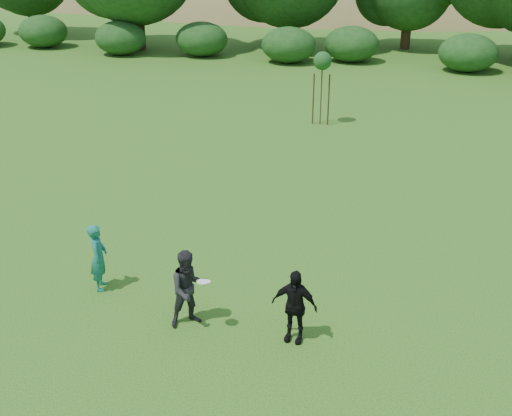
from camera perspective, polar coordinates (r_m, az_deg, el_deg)
The scene contains 7 objects.
ground at distance 13.41m, azimuth -2.96°, elevation -9.48°, with size 120.00×120.00×0.00m, color #19470C.
player_teal at distance 14.32m, azimuth -13.83°, elevation -4.26°, with size 0.56×0.37×1.54m, color #176856.
player_grey at distance 12.78m, azimuth -5.99°, elevation -7.13°, with size 0.79×0.62×1.63m, color black.
player_black at distance 12.31m, azimuth 3.42°, elevation -8.68°, with size 0.89×0.37×1.52m, color black.
frisbee at distance 12.38m, azimuth -4.68°, elevation -6.56°, with size 0.27×0.27×0.08m.
sapling at distance 25.17m, azimuth 5.93°, elevation 12.70°, with size 0.70×0.70×2.85m.
hillside at distance 81.56m, azimuth 10.31°, elevation 10.22°, with size 150.00×72.00×52.00m.
Camera 1 is at (3.20, -10.67, 7.47)m, focal length 45.00 mm.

